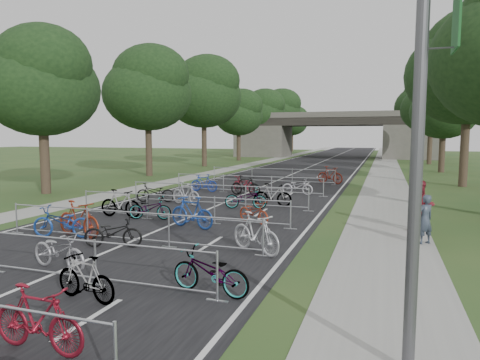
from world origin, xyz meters
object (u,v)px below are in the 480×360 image
(overpass_bridge, at_px, (333,135))
(pedestrian_a, at_px, (425,220))
(lamppost, at_px, (423,80))
(pedestrian_b, at_px, (422,206))

(overpass_bridge, bearing_deg, pedestrian_a, -80.49)
(overpass_bridge, xyz_separation_m, pedestrian_a, (9.17, -54.76, -2.73))
(lamppost, height_order, pedestrian_a, lamppost)
(overpass_bridge, xyz_separation_m, lamppost, (8.33, -63.00, 0.75))
(overpass_bridge, distance_m, lamppost, 63.55)
(pedestrian_a, bearing_deg, lamppost, 45.27)
(lamppost, bearing_deg, overpass_bridge, 97.53)
(overpass_bridge, relative_size, pedestrian_a, 19.28)
(lamppost, bearing_deg, pedestrian_b, 85.10)
(overpass_bridge, distance_m, pedestrian_b, 53.73)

